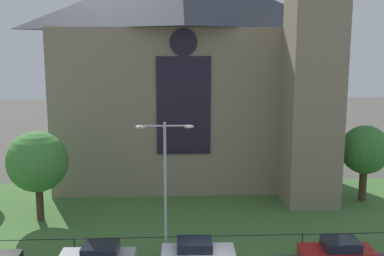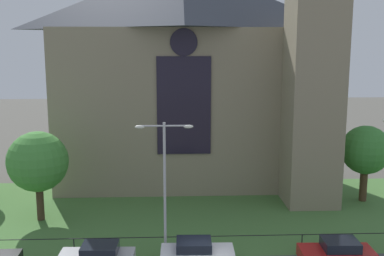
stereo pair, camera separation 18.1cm
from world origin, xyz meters
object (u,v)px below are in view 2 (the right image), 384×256
Objects in this scene: tree_left_near at (38,162)px; church_building at (191,71)px; tree_right_far at (366,150)px; streetlamp_near at (165,172)px; parked_car_red at (337,253)px; parked_car_white at (197,253)px.

church_building is at bearing 41.95° from tree_left_near.
tree_left_near reaches higher than tree_right_far.
tree_right_far is 0.77× the size of streetlamp_near.
tree_left_near is at bearing -20.78° from parked_car_red.
streetlamp_near is at bearing -97.66° from church_building.
church_building is 16.39m from tree_left_near.
parked_car_red is at bearing -119.01° from tree_right_far.
tree_left_near is 1.54× the size of parked_car_white.
tree_right_far is at bearing -117.16° from parked_car_red.
parked_car_red is (7.69, -18.16, -9.53)m from church_building.
tree_left_near is at bearing 146.73° from parked_car_white.
parked_car_white is (-14.24, -10.74, -3.47)m from tree_right_far.
parked_car_white is at bearing -0.48° from parked_car_red.
streetlamp_near is at bearing -34.29° from tree_left_near.
tree_right_far is 1.46× the size of parked_car_red.
tree_left_near is 1.53× the size of parked_car_red.
tree_left_near is at bearing 145.71° from streetlamp_near.
church_building is 4.18× the size of tree_right_far.
parked_car_red is at bearing -22.63° from tree_left_near.
church_building reaches higher than tree_left_near.
church_building is at bearing 90.22° from parked_car_white.
tree_right_far is at bearing 38.57° from parked_car_white.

